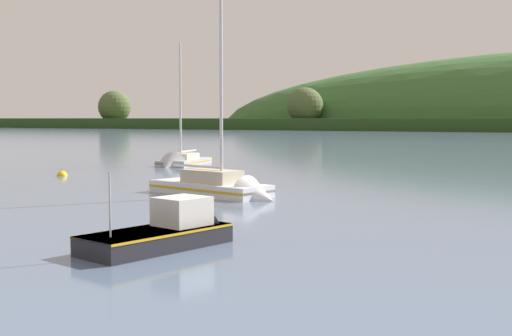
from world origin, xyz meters
The scene contains 4 objects.
sailboat_midwater_white centered at (0.66, 34.09, 0.19)m, with size 8.87×4.74×12.65m.
sailboat_outer_reach centered at (-14.19, 53.03, 0.12)m, with size 3.92×8.04×12.56m.
fishing_boat_moored centered at (6.12, 20.52, 0.33)m, with size 3.42×6.01×3.48m.
mooring_buoy_foreground centered at (-16.40, 40.04, 0.00)m, with size 0.79×0.79×0.87m.
Camera 1 is at (18.60, 1.61, 4.40)m, focal length 46.63 mm.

